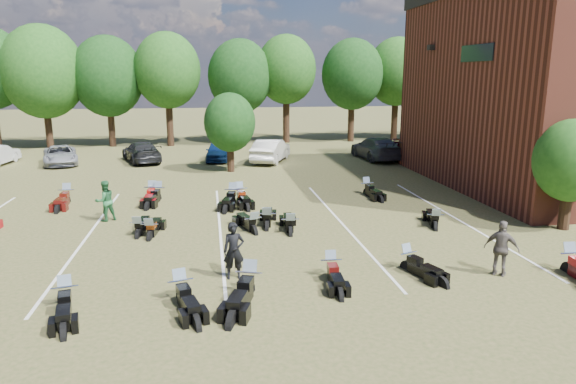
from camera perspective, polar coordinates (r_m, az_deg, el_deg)
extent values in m
plane|color=brown|center=(18.01, 2.31, -6.53)|extent=(160.00, 160.00, 0.00)
imported|color=gray|center=(38.27, -23.98, 3.75)|extent=(3.25, 4.96, 1.27)
imported|color=black|center=(37.42, -15.97, 4.31)|extent=(3.47, 5.29, 1.42)
imported|color=navy|center=(36.91, -7.80, 4.50)|extent=(1.85, 4.03, 1.34)
imported|color=#ADACA8|center=(36.09, -1.93, 4.64)|extent=(3.39, 5.16, 1.61)
imported|color=#520413|center=(38.54, 12.56, 4.71)|extent=(3.14, 5.34, 1.40)
imported|color=#36363B|center=(37.70, 9.74, 4.82)|extent=(2.61, 5.69, 1.61)
imported|color=black|center=(15.47, -6.04, -6.51)|extent=(0.63, 0.42, 1.74)
imported|color=#246235|center=(22.68, -19.66, -0.93)|extent=(1.06, 1.00, 1.73)
imported|color=#59514C|center=(16.89, 22.65, -5.81)|extent=(1.05, 0.97, 1.73)
cube|color=black|center=(31.37, 15.58, 15.21)|extent=(0.30, 0.40, 0.30)
cube|color=black|center=(26.91, 20.22, 14.29)|extent=(0.06, 3.00, 0.80)
cylinder|color=black|center=(47.56, -24.42, 7.01)|extent=(0.58, 0.58, 4.08)
ellipsoid|color=#1E4C19|center=(47.40, -24.91, 12.17)|extent=(6.00, 6.00, 6.90)
cylinder|color=black|center=(46.48, -18.43, 7.39)|extent=(0.57, 0.58, 4.08)
ellipsoid|color=#1E4C19|center=(46.31, -18.82, 12.67)|extent=(6.00, 6.00, 6.90)
cylinder|color=black|center=(45.91, -12.22, 7.69)|extent=(0.57, 0.58, 4.08)
ellipsoid|color=#1E4C19|center=(45.74, -12.48, 13.05)|extent=(6.00, 6.00, 6.90)
cylinder|color=black|center=(45.89, -5.92, 7.91)|extent=(0.58, 0.58, 4.08)
ellipsoid|color=#1E4C19|center=(45.72, -6.05, 13.28)|extent=(6.00, 6.00, 6.90)
cylinder|color=black|center=(46.41, 0.31, 8.04)|extent=(0.57, 0.58, 4.08)
ellipsoid|color=#1E4C19|center=(46.24, 0.32, 13.34)|extent=(6.00, 6.00, 6.90)
cylinder|color=black|center=(47.46, 6.35, 8.07)|extent=(0.57, 0.58, 4.08)
ellipsoid|color=#1E4C19|center=(47.29, 6.48, 13.25)|extent=(6.00, 6.00, 6.90)
cylinder|color=black|center=(48.99, 12.06, 8.01)|extent=(0.57, 0.58, 4.08)
ellipsoid|color=#1E4C19|center=(48.83, 12.30, 13.03)|extent=(6.00, 6.00, 6.90)
cylinder|color=black|center=(50.97, 17.37, 7.89)|extent=(0.58, 0.58, 4.08)
ellipsoid|color=#1E4C19|center=(50.82, 17.70, 12.71)|extent=(6.00, 6.00, 6.90)
cylinder|color=black|center=(53.35, 22.25, 7.72)|extent=(0.58, 0.58, 4.08)
ellipsoid|color=#1E4C19|center=(53.20, 22.65, 12.32)|extent=(6.00, 6.00, 6.90)
cylinder|color=black|center=(23.00, 28.43, -1.59)|extent=(0.24, 0.24, 1.71)
sphere|color=#1E4C19|center=(22.65, 28.95, 3.09)|extent=(2.80, 2.80, 2.80)
cylinder|color=black|center=(32.58, -6.39, 3.93)|extent=(0.24, 0.24, 1.90)
sphere|color=#1E4C19|center=(32.32, -6.49, 7.70)|extent=(3.20, 3.20, 3.20)
cube|color=silver|center=(21.09, -21.32, -4.50)|extent=(0.10, 14.00, 0.01)
cube|color=silver|center=(20.56, -7.57, -4.14)|extent=(0.10, 14.00, 0.01)
cube|color=silver|center=(21.23, 6.07, -3.55)|extent=(0.10, 14.00, 0.01)
cube|color=silver|center=(22.99, 18.22, -2.85)|extent=(0.10, 14.00, 0.01)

